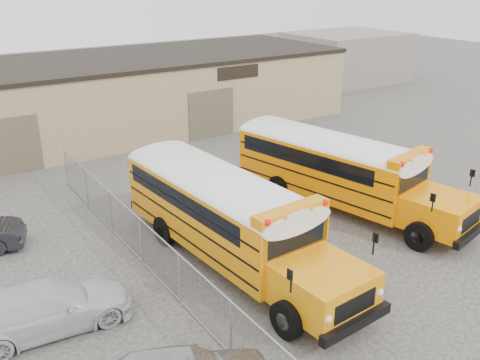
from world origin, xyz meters
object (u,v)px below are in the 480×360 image
tarp_bundle (333,268)px  school_bus_left (138,160)px  car_white (47,307)px  school_bus_right (232,135)px

tarp_bundle → school_bus_left: bearing=103.1°
school_bus_left → car_white: (-6.16, -7.40, -1.19)m
tarp_bundle → car_white: car_white is taller
tarp_bundle → car_white: bearing=161.1°
tarp_bundle → car_white: (-8.56, 2.93, 0.02)m
school_bus_left → tarp_bundle: size_ratio=8.37×
school_bus_right → tarp_bundle: school_bus_right is taller
school_bus_left → school_bus_right: bearing=10.9°
school_bus_left → car_white: bearing=-129.8°
school_bus_right → car_white: 14.63m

